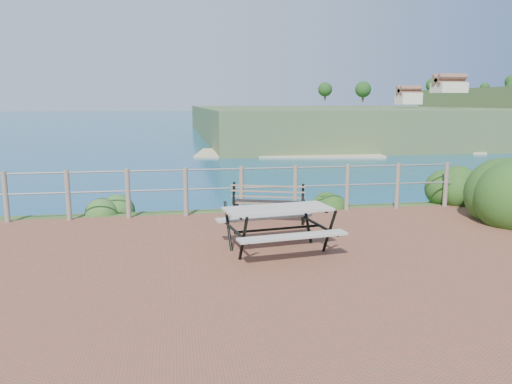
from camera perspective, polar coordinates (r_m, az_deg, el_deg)
The scene contains 9 objects.
ground at distance 7.29m, azimuth 1.90°, elevation -8.40°, with size 10.00×7.00×0.12m, color brown.
ocean at distance 206.79m, azimuth -9.08°, elevation 9.49°, with size 1200.00×1200.00×0.00m, color #166286.
safety_railing at distance 10.36m, azimuth -1.68°, elevation 0.49°, with size 9.40×0.10×1.00m.
picnic_table at distance 7.79m, azimuth 2.48°, elevation -3.74°, with size 1.73×1.42×0.69m.
park_bench at distance 9.65m, azimuth 1.53°, elevation -0.48°, with size 1.47×0.79×0.80m.
shrub_right_front at distance 10.65m, azimuth 26.68°, elevation -3.49°, with size 1.56×1.56×2.21m, color #194314.
shrub_right_edge at distance 12.48m, azimuth 21.68°, elevation -1.24°, with size 1.01×1.01×1.45m, color #194314.
shrub_lip_west at distance 11.11m, azimuth -16.40°, elevation -2.28°, with size 0.76×0.76×0.50m, color #275A21.
shrub_lip_east at distance 11.46m, azimuth 7.93°, elevation -1.57°, with size 0.84×0.84×0.61m, color #194314.
Camera 1 is at (-1.35, -6.77, 2.33)m, focal length 35.00 mm.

